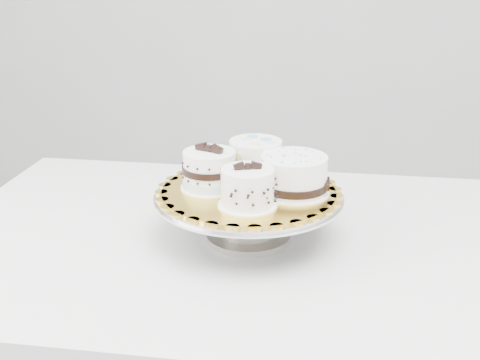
% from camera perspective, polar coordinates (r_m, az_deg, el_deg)
% --- Properties ---
extents(table, '(1.18, 0.80, 0.75)m').
position_cam_1_polar(table, '(1.20, -0.33, -8.83)').
color(table, silver).
rests_on(table, floor).
extents(cake_stand, '(0.35, 0.35, 0.09)m').
position_cam_1_polar(cake_stand, '(1.12, 0.82, -2.59)').
color(cake_stand, gray).
rests_on(cake_stand, table).
extents(cake_board, '(0.33, 0.33, 0.00)m').
position_cam_1_polar(cake_board, '(1.11, 0.83, -1.06)').
color(cake_board, gold).
rests_on(cake_board, cake_stand).
extents(cake_swirl, '(0.12, 0.12, 0.08)m').
position_cam_1_polar(cake_swirl, '(1.03, 0.72, -0.80)').
color(cake_swirl, white).
rests_on(cake_swirl, cake_board).
extents(cake_banded, '(0.12, 0.12, 0.09)m').
position_cam_1_polar(cake_banded, '(1.11, -2.91, 0.84)').
color(cake_banded, white).
rests_on(cake_banded, cake_board).
extents(cake_dots, '(0.13, 0.13, 0.08)m').
position_cam_1_polar(cake_dots, '(1.16, 1.48, 2.03)').
color(cake_dots, white).
rests_on(cake_dots, cake_board).
extents(cake_ribbon, '(0.14, 0.13, 0.07)m').
position_cam_1_polar(cake_ribbon, '(1.09, 5.18, 0.41)').
color(cake_ribbon, white).
rests_on(cake_ribbon, cake_board).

